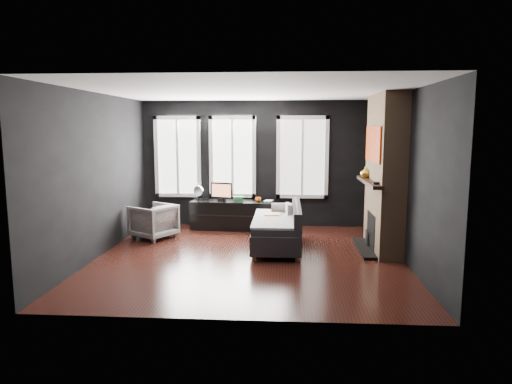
# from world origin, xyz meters

# --- Properties ---
(floor) EXTENTS (5.00, 5.00, 0.00)m
(floor) POSITION_xyz_m (0.00, 0.00, 0.00)
(floor) COLOR black
(floor) RESTS_ON ground
(ceiling) EXTENTS (5.00, 5.00, 0.00)m
(ceiling) POSITION_xyz_m (0.00, 0.00, 2.70)
(ceiling) COLOR white
(ceiling) RESTS_ON ground
(wall_back) EXTENTS (5.00, 0.02, 2.70)m
(wall_back) POSITION_xyz_m (0.00, 2.50, 1.35)
(wall_back) COLOR black
(wall_back) RESTS_ON ground
(wall_left) EXTENTS (0.02, 5.00, 2.70)m
(wall_left) POSITION_xyz_m (-2.50, 0.00, 1.35)
(wall_left) COLOR black
(wall_left) RESTS_ON ground
(wall_right) EXTENTS (0.02, 5.00, 2.70)m
(wall_right) POSITION_xyz_m (2.50, 0.00, 1.35)
(wall_right) COLOR black
(wall_right) RESTS_ON ground
(windows) EXTENTS (4.00, 0.16, 1.76)m
(windows) POSITION_xyz_m (-0.45, 2.46, 2.38)
(windows) COLOR white
(windows) RESTS_ON wall_back
(fireplace) EXTENTS (0.70, 1.62, 2.70)m
(fireplace) POSITION_xyz_m (2.30, 0.60, 1.35)
(fireplace) COLOR #93724C
(fireplace) RESTS_ON floor
(sofa) EXTENTS (0.92, 1.84, 0.79)m
(sofa) POSITION_xyz_m (0.45, 0.60, 0.40)
(sofa) COLOR black
(sofa) RESTS_ON floor
(stripe_pillow) EXTENTS (0.12, 0.34, 0.33)m
(stripe_pillow) POSITION_xyz_m (0.65, 1.01, 0.57)
(stripe_pillow) COLOR gray
(stripe_pillow) RESTS_ON sofa
(armchair) EXTENTS (0.94, 0.96, 0.73)m
(armchair) POSITION_xyz_m (-1.95, 1.18, 0.37)
(armchair) COLOR silver
(armchair) RESTS_ON floor
(media_console) EXTENTS (1.78, 0.65, 0.60)m
(media_console) POSITION_xyz_m (-0.50, 2.10, 0.30)
(media_console) COLOR black
(media_console) RESTS_ON floor
(monitor) EXTENTS (0.50, 0.23, 0.44)m
(monitor) POSITION_xyz_m (-0.74, 2.09, 0.82)
(monitor) COLOR black
(monitor) RESTS_ON media_console
(desk_fan) EXTENTS (0.29, 0.29, 0.31)m
(desk_fan) POSITION_xyz_m (-1.25, 2.17, 0.76)
(desk_fan) COLOR #A6A6A6
(desk_fan) RESTS_ON media_console
(mug) EXTENTS (0.14, 0.12, 0.12)m
(mug) POSITION_xyz_m (0.03, 2.01, 0.66)
(mug) COLOR #D1600F
(mug) RESTS_ON media_console
(book) EXTENTS (0.16, 0.05, 0.22)m
(book) POSITION_xyz_m (0.17, 2.14, 0.71)
(book) COLOR #B6A692
(book) RESTS_ON media_console
(storage_box) EXTENTS (0.21, 0.15, 0.11)m
(storage_box) POSITION_xyz_m (-0.38, 2.02, 0.65)
(storage_box) COLOR #246538
(storage_box) RESTS_ON media_console
(mantel_vase) EXTENTS (0.22, 0.22, 0.19)m
(mantel_vase) POSITION_xyz_m (2.05, 1.05, 1.33)
(mantel_vase) COLOR gold
(mantel_vase) RESTS_ON fireplace
(mantel_clock) EXTENTS (0.13, 0.13, 0.04)m
(mantel_clock) POSITION_xyz_m (2.05, 0.05, 1.25)
(mantel_clock) COLOR black
(mantel_clock) RESTS_ON fireplace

